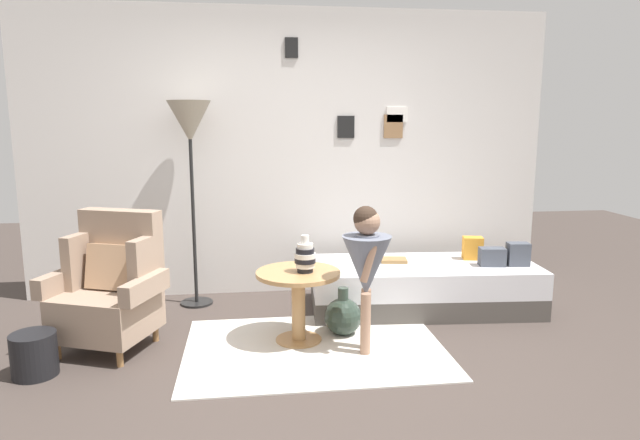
{
  "coord_description": "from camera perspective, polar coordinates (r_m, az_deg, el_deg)",
  "views": [
    {
      "loc": [
        -0.39,
        -3.22,
        1.6
      ],
      "look_at": [
        0.15,
        0.95,
        0.85
      ],
      "focal_mm": 31.26,
      "sensor_mm": 36.0,
      "label": 1
    }
  ],
  "objects": [
    {
      "name": "magazine_basket",
      "position": [
        4.06,
        -27.22,
        -12.15
      ],
      "size": [
        0.28,
        0.28,
        0.28
      ],
      "primitive_type": "cylinder",
      "color": "black",
      "rests_on": "ground"
    },
    {
      "name": "gallery_wall",
      "position": [
        5.2,
        -3.06,
        6.81
      ],
      "size": [
        4.8,
        0.12,
        2.6
      ],
      "color": "silver",
      "rests_on": "ground"
    },
    {
      "name": "pillow_back",
      "position": [
        5.07,
        15.35,
        -2.79
      ],
      "size": [
        0.19,
        0.15,
        0.2
      ],
      "primitive_type": "cube",
      "rotation": [
        0.0,
        0.0,
        -0.21
      ],
      "color": "orange",
      "rests_on": "daybed"
    },
    {
      "name": "pillow_mid",
      "position": [
        4.89,
        17.2,
        -3.62
      ],
      "size": [
        0.23,
        0.15,
        0.15
      ],
      "primitive_type": "cube",
      "rotation": [
        0.0,
        0.0,
        -0.14
      ],
      "color": "#474C56",
      "rests_on": "daybed"
    },
    {
      "name": "floor_lamp",
      "position": [
        4.86,
        -13.18,
        8.92
      ],
      "size": [
        0.36,
        0.36,
        1.77
      ],
      "color": "black",
      "rests_on": "ground"
    },
    {
      "name": "side_table",
      "position": [
        4.07,
        -2.23,
        -7.25
      ],
      "size": [
        0.61,
        0.61,
        0.53
      ],
      "color": "tan",
      "rests_on": "ground"
    },
    {
      "name": "vase_striped",
      "position": [
        3.98,
        -1.55,
        -3.8
      ],
      "size": [
        0.15,
        0.15,
        0.27
      ],
      "color": "black",
      "rests_on": "side_table"
    },
    {
      "name": "demijohn_near",
      "position": [
        4.27,
        2.36,
        -9.8
      ],
      "size": [
        0.28,
        0.28,
        0.37
      ],
      "color": "#2D3D33",
      "rests_on": "ground"
    },
    {
      "name": "person_child",
      "position": [
        3.82,
        4.78,
        -4.22
      ],
      "size": [
        0.34,
        0.34,
        1.04
      ],
      "color": "#A37A60",
      "rests_on": "ground"
    },
    {
      "name": "daybed",
      "position": [
        4.9,
        10.52,
        -6.66
      ],
      "size": [
        1.95,
        0.93,
        0.4
      ],
      "color": "#4C4742",
      "rests_on": "ground"
    },
    {
      "name": "book_on_daybed",
      "position": [
        4.86,
        7.55,
        -4.09
      ],
      "size": [
        0.24,
        0.19,
        0.03
      ],
      "primitive_type": "cube",
      "rotation": [
        0.0,
        0.0,
        -0.16
      ],
      "color": "olive",
      "rests_on": "daybed"
    },
    {
      "name": "rug",
      "position": [
        4.07,
        -0.56,
        -12.97
      ],
      "size": [
        1.83,
        1.3,
        0.01
      ],
      "primitive_type": "cube",
      "color": "silver",
      "rests_on": "ground"
    },
    {
      "name": "pillow_head",
      "position": [
        4.97,
        19.6,
        -3.31
      ],
      "size": [
        0.19,
        0.14,
        0.19
      ],
      "primitive_type": "cube",
      "rotation": [
        0.0,
        0.0,
        -0.11
      ],
      "color": "#474C56",
      "rests_on": "daybed"
    },
    {
      "name": "armchair",
      "position": [
        4.24,
        -20.61,
        -6.45
      ],
      "size": [
        0.88,
        0.78,
        0.97
      ],
      "color": "#9E7042",
      "rests_on": "ground"
    },
    {
      "name": "ground_plane",
      "position": [
        3.62,
        -0.44,
        -16.14
      ],
      "size": [
        12.0,
        12.0,
        0.0
      ],
      "primitive_type": "plane",
      "color": "#423833"
    }
  ]
}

